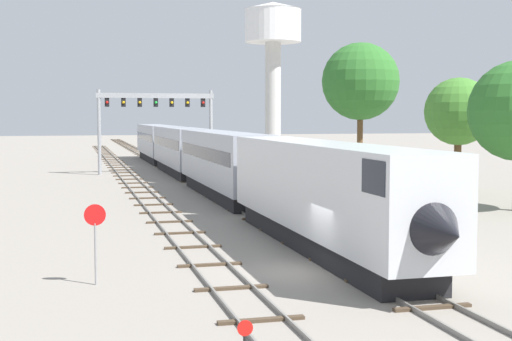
% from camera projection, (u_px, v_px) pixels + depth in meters
% --- Properties ---
extents(ground_plane, '(400.00, 400.00, 0.00)m').
position_uv_depth(ground_plane, '(309.00, 272.00, 27.45)').
color(ground_plane, gray).
extents(track_main, '(2.60, 200.00, 0.16)m').
position_uv_depth(track_main, '(164.00, 165.00, 85.87)').
color(track_main, slate).
rests_on(track_main, ground).
extents(track_near, '(2.60, 160.00, 0.16)m').
position_uv_depth(track_near, '(131.00, 181.00, 65.19)').
color(track_near, slate).
rests_on(track_near, ground).
extents(passenger_train, '(3.04, 86.24, 4.80)m').
position_uv_depth(passenger_train, '(197.00, 154.00, 63.22)').
color(passenger_train, silver).
rests_on(passenger_train, ground).
extents(signal_gantry, '(12.10, 0.49, 8.65)m').
position_uv_depth(signal_gantry, '(156.00, 112.00, 73.58)').
color(signal_gantry, '#999BA0').
rests_on(signal_gantry, ground).
extents(water_tower, '(9.37, 9.37, 24.57)m').
position_uv_depth(water_tower, '(273.00, 36.00, 117.22)').
color(water_tower, beige).
rests_on(water_tower, ground).
extents(stop_sign, '(0.76, 0.08, 2.88)m').
position_uv_depth(stop_sign, '(95.00, 233.00, 25.19)').
color(stop_sign, gray).
rests_on(stop_sign, ground).
extents(trackside_tree_left, '(5.19, 5.19, 8.91)m').
position_uv_depth(trackside_tree_left, '(459.00, 112.00, 54.65)').
color(trackside_tree_left, brown).
rests_on(trackside_tree_left, ground).
extents(trackside_tree_right, '(7.41, 7.41, 12.98)m').
position_uv_depth(trackside_tree_right, '(361.00, 82.00, 68.28)').
color(trackside_tree_right, brown).
rests_on(trackside_tree_right, ground).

